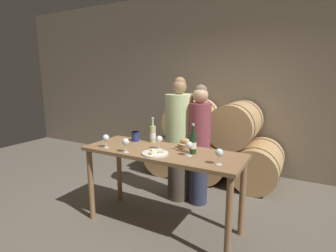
{
  "coord_description": "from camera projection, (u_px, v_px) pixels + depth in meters",
  "views": [
    {
      "loc": [
        1.37,
        -2.4,
        1.73
      ],
      "look_at": [
        0.0,
        0.13,
        1.16
      ],
      "focal_mm": 28.0,
      "sensor_mm": 36.0,
      "label": 1
    }
  ],
  "objects": [
    {
      "name": "wine_glass_right",
      "position": [
        189.0,
        145.0,
        2.65
      ],
      "size": [
        0.07,
        0.07,
        0.15
      ],
      "color": "white",
      "rests_on": "tasting_table"
    },
    {
      "name": "cheese_plate",
      "position": [
        155.0,
        153.0,
        2.73
      ],
      "size": [
        0.28,
        0.28,
        0.04
      ],
      "color": "white",
      "rests_on": "tasting_table"
    },
    {
      "name": "wine_glass_far_right",
      "position": [
        219.0,
        153.0,
        2.4
      ],
      "size": [
        0.07,
        0.07,
        0.15
      ],
      "color": "white",
      "rests_on": "tasting_table"
    },
    {
      "name": "blue_crock",
      "position": [
        135.0,
        136.0,
        3.26
      ],
      "size": [
        0.11,
        0.11,
        0.12
      ],
      "color": "navy",
      "rests_on": "tasting_table"
    },
    {
      "name": "wine_glass_left",
      "position": [
        126.0,
        142.0,
        2.78
      ],
      "size": [
        0.07,
        0.07,
        0.15
      ],
      "color": "white",
      "rests_on": "tasting_table"
    },
    {
      "name": "person_left",
      "position": [
        179.0,
        140.0,
        3.57
      ],
      "size": [
        0.38,
        0.38,
        1.69
      ],
      "color": "#4C4238",
      "rests_on": "ground_plane"
    },
    {
      "name": "stone_wall_back",
      "position": [
        225.0,
        82.0,
        4.71
      ],
      "size": [
        10.0,
        0.12,
        3.2
      ],
      "color": "gray",
      "rests_on": "ground_plane"
    },
    {
      "name": "wine_glass_far_left",
      "position": [
        106.0,
        138.0,
        2.96
      ],
      "size": [
        0.07,
        0.07,
        0.15
      ],
      "color": "white",
      "rests_on": "tasting_table"
    },
    {
      "name": "tasting_table",
      "position": [
        162.0,
        161.0,
        2.89
      ],
      "size": [
        1.78,
        0.65,
        0.91
      ],
      "color": "olive",
      "rests_on": "ground_plane"
    },
    {
      "name": "wine_bottle_white",
      "position": [
        153.0,
        134.0,
        3.21
      ],
      "size": [
        0.08,
        0.08,
        0.31
      ],
      "color": "#ADBC7F",
      "rests_on": "tasting_table"
    },
    {
      "name": "barrel_stack",
      "position": [
        213.0,
        143.0,
        4.4
      ],
      "size": [
        2.21,
        0.95,
        1.31
      ],
      "color": "tan",
      "rests_on": "ground_plane"
    },
    {
      "name": "bread_basket",
      "position": [
        186.0,
        144.0,
        2.97
      ],
      "size": [
        0.17,
        0.17,
        0.11
      ],
      "color": "tan",
      "rests_on": "tasting_table"
    },
    {
      "name": "ground_plane",
      "position": [
        163.0,
        225.0,
        3.04
      ],
      "size": [
        10.0,
        10.0,
        0.0
      ],
      "primitive_type": "plane",
      "color": "#665E51"
    },
    {
      "name": "person_right",
      "position": [
        199.0,
        143.0,
        3.44
      ],
      "size": [
        0.29,
        0.29,
        1.6
      ],
      "color": "#2D334C",
      "rests_on": "ground_plane"
    },
    {
      "name": "wine_glass_center",
      "position": [
        159.0,
        139.0,
        2.9
      ],
      "size": [
        0.07,
        0.07,
        0.15
      ],
      "color": "white",
      "rests_on": "tasting_table"
    },
    {
      "name": "wine_bottle_red",
      "position": [
        193.0,
        143.0,
        2.74
      ],
      "size": [
        0.08,
        0.08,
        0.32
      ],
      "color": "#193819",
      "rests_on": "tasting_table"
    }
  ]
}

